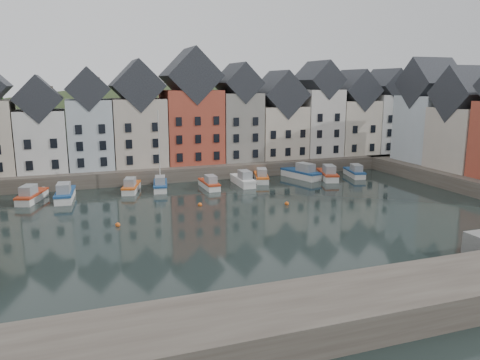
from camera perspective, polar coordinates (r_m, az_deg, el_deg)
name	(u,v)px	position (r m, az deg, el deg)	size (l,w,h in m)	color
ground	(256,221)	(49.89, 1.93, -5.01)	(260.00, 260.00, 0.00)	black
far_quay	(189,166)	(77.62, -6.23, 1.75)	(90.00, 16.00, 2.00)	#443C34
near_wall	(234,329)	(27.18, -0.74, -17.72)	(50.00, 6.00, 2.00)	#443C34
hillside	(164,230)	(106.94, -9.29, -6.02)	(153.60, 70.40, 64.00)	#28381C
far_terrace	(210,118)	(75.54, -3.62, 7.54)	(72.37, 8.16, 17.78)	beige
right_terrace	(468,122)	(75.24, 26.07, 6.40)	(8.30, 24.25, 16.36)	#B3BFC7
mooring_buoys	(206,210)	(53.49, -4.18, -3.71)	(20.50, 5.50, 0.50)	#D75919
boat_a	(31,196)	(63.29, -24.09, -1.77)	(3.73, 6.46, 2.37)	silver
boat_b	(65,194)	(62.42, -20.57, -1.63)	(2.63, 6.72, 2.52)	silver
boat_c	(131,187)	(64.62, -13.14, -0.83)	(3.27, 6.00, 2.20)	silver
boat_d	(160,185)	(64.91, -9.69, -0.57)	(2.81, 6.02, 11.08)	silver
boat_e	(210,184)	(65.07, -3.74, -0.47)	(1.79, 5.59, 2.14)	silver
boat_f	(243,180)	(67.07, 0.39, -0.01)	(2.10, 6.33, 2.41)	silver
boat_g	(261,177)	(69.64, 2.63, 0.38)	(3.52, 6.19, 2.27)	silver
boat_h	(302,173)	(72.39, 7.52, 0.83)	(4.12, 7.32, 2.68)	silver
boat_i	(328,174)	(72.31, 10.64, 0.68)	(3.86, 6.90, 2.53)	silver
boat_j	(355,172)	(75.33, 13.80, 0.91)	(3.16, 6.09, 2.24)	silver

